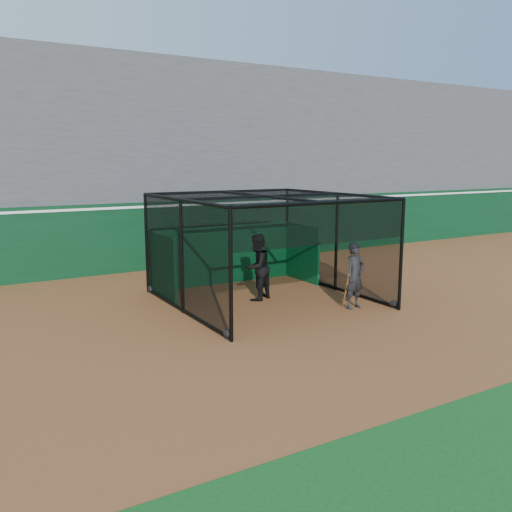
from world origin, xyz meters
TOP-DOWN VIEW (x-y plane):
  - ground at (0.00, 0.00)m, footprint 120.00×120.00m
  - outfield_wall at (0.00, 8.50)m, footprint 50.00×0.50m
  - grandstand at (0.00, 12.27)m, footprint 50.00×7.85m
  - batting_cage at (0.89, 2.36)m, footprint 5.23×5.55m
  - batter at (0.71, 2.52)m, footprint 1.16×1.06m
  - on_deck_player at (2.54, 0.38)m, footprint 0.73×0.55m

SIDE VIEW (x-z plane):
  - ground at x=0.00m, z-range 0.00..0.00m
  - on_deck_player at x=2.54m, z-range 0.00..1.81m
  - batter at x=0.71m, z-range 0.00..1.93m
  - outfield_wall at x=0.00m, z-range 0.04..2.54m
  - batting_cage at x=0.89m, z-range 0.00..3.00m
  - grandstand at x=0.00m, z-range 0.00..8.95m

